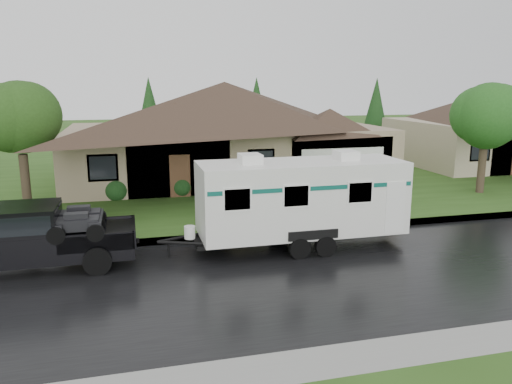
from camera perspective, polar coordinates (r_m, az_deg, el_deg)
ground at (r=16.65m, az=-1.03°, el=-7.45°), size 140.00×140.00×0.00m
road at (r=14.84m, az=0.78°, el=-9.95°), size 140.00×8.00×0.01m
curb at (r=18.71m, az=-2.64°, el=-4.98°), size 140.00×0.50×0.15m
lawn at (r=30.97m, az=-7.48°, el=1.82°), size 140.00×26.00×0.15m
house_main at (r=29.76m, az=-2.96°, el=8.32°), size 19.44×10.80×6.90m
house_neighbor at (r=39.38m, az=26.97°, el=7.58°), size 15.12×9.72×6.45m
tree_left_green at (r=23.95m, az=-25.41°, el=7.32°), size 3.40×3.40×5.62m
tree_right_green at (r=27.71m, az=24.86°, el=7.80°), size 3.36×3.36×5.56m
shrub_row at (r=25.67m, az=-1.50°, el=1.08°), size 13.60×1.00×1.00m
pickup_truck at (r=16.81m, az=-24.58°, el=-4.53°), size 6.06×2.30×2.02m
travel_trailer at (r=17.30m, az=5.19°, el=-0.61°), size 7.47×2.62×3.35m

